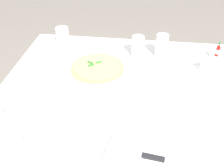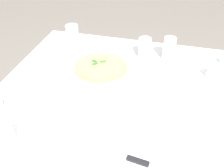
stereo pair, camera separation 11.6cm
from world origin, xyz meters
The scene contains 12 objects.
dining_table centered at (0.00, 0.00, 0.62)m, with size 1.21×1.21×0.74m.
pizza_plate centered at (0.18, -0.24, 0.75)m, with size 0.35×0.35×0.02m.
pizza centered at (0.18, -0.24, 0.77)m, with size 0.26×0.26×0.02m.
coffee_cup_near_right centered at (0.28, 0.01, 0.77)m, with size 0.13×0.13×0.06m.
coffee_cup_left_edge centered at (0.37, 0.29, 0.77)m, with size 0.13×0.13×0.06m.
coffee_cup_far_left centered at (-0.37, -0.31, 0.77)m, with size 0.13×0.13×0.06m.
water_glass_near_left centered at (0.42, -0.48, 0.79)m, with size 0.07×0.07×0.11m.
water_glass_far_right centered at (-0.01, -0.41, 0.79)m, with size 0.07×0.07×0.12m.
water_glass_center_back centered at (-0.14, -0.43, 0.80)m, with size 0.06×0.06×0.13m.
napkin_folded centered at (-0.05, 0.26, 0.75)m, with size 0.24×0.17×0.02m.
dinner_knife centered at (-0.05, 0.26, 0.77)m, with size 0.20×0.04×0.01m.
salt_shaker centered at (-0.42, -0.46, 0.77)m, with size 0.03×0.03×0.06m.
Camera 2 is at (-0.14, 0.78, 1.46)m, focal length 40.91 mm.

